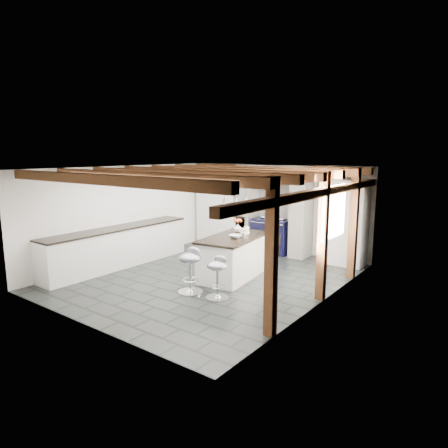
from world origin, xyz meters
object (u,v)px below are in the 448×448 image
Objects in this scene: kitchen_island at (234,256)px; bar_stool_far at (191,265)px; bar_stool_near at (218,272)px; range_cooker at (272,235)px.

bar_stool_far is (-0.07, -1.30, 0.09)m from kitchen_island.
range_cooker is at bearing 98.64° from bar_stool_near.
bar_stool_far is at bearing -84.79° from range_cooker.
bar_stool_far is (-0.59, -0.07, 0.05)m from bar_stool_near.
range_cooker is 1.27× the size of bar_stool_near.
kitchen_island is (0.40, -2.34, -0.02)m from range_cooker.
range_cooker is at bearing 95.78° from bar_stool_far.
range_cooker is 2.37m from kitchen_island.
kitchen_island is 2.16× the size of bar_stool_far.
range_cooker is at bearing 91.82° from kitchen_island.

